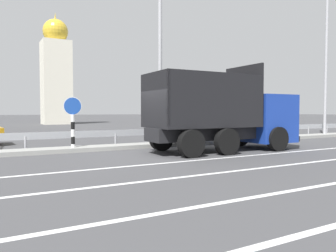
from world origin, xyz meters
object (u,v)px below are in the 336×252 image
object	(u,v)px
median_road_sign	(73,122)
street_lamp_2	(162,21)
church_tower	(56,73)
street_lamp_3	(329,52)
dump_truck	(237,120)

from	to	relation	value
median_road_sign	street_lamp_2	distance (m)	6.27
median_road_sign	church_tower	xyz separation A→B (m)	(5.10, 31.42, 5.56)
street_lamp_2	street_lamp_3	bearing A→B (deg)	0.40
median_road_sign	street_lamp_3	distance (m)	17.16
dump_truck	street_lamp_2	size ratio (longest dim) A/B	0.64
dump_truck	median_road_sign	bearing A→B (deg)	-112.58
street_lamp_3	median_road_sign	bearing A→B (deg)	179.17
street_lamp_2	church_tower	size ratio (longest dim) A/B	0.73
street_lamp_3	church_tower	world-z (taller)	church_tower
street_lamp_2	street_lamp_3	size ratio (longest dim) A/B	1.06
dump_truck	median_road_sign	world-z (taller)	dump_truck
church_tower	street_lamp_3	bearing A→B (deg)	-70.05
median_road_sign	church_tower	world-z (taller)	church_tower
street_lamp_2	church_tower	world-z (taller)	church_tower
dump_truck	church_tower	bearing A→B (deg)	-176.47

